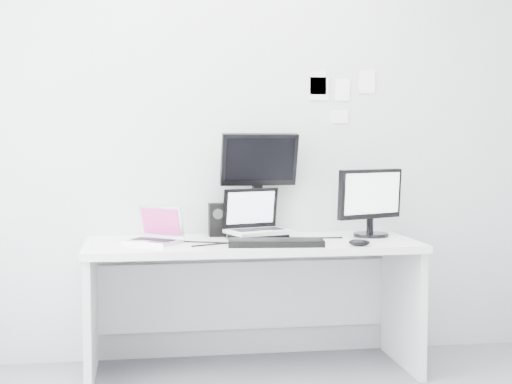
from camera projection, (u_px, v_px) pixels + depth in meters
back_wall at (243, 128)px, 4.47m from camera, size 3.60×0.00×3.60m
desk at (252, 307)px, 4.19m from camera, size 1.80×0.70×0.73m
macbook at (152, 224)px, 4.07m from camera, size 0.35×0.33×0.21m
speaker at (217, 220)px, 4.37m from camera, size 0.11×0.11×0.19m
dell_laptop at (259, 213)px, 4.26m from camera, size 0.41×0.36×0.29m
rear_monitor at (259, 183)px, 4.40m from camera, size 0.46×0.20×0.61m
samsung_monitor at (371, 202)px, 4.34m from camera, size 0.48×0.36×0.40m
keyboard at (276, 243)px, 3.98m from camera, size 0.51×0.23×0.03m
mouse at (359, 243)px, 3.97m from camera, size 0.13×0.10×0.04m
wall_note_0 at (318, 83)px, 4.51m from camera, size 0.10×0.00×0.14m
wall_note_1 at (343, 90)px, 4.54m from camera, size 0.09×0.00×0.13m
wall_note_2 at (367, 82)px, 4.56m from camera, size 0.10×0.00×0.14m
wall_note_3 at (339, 117)px, 4.54m from camera, size 0.11×0.00×0.08m
wall_note_4 at (319, 89)px, 4.51m from camera, size 0.12×0.00×0.14m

